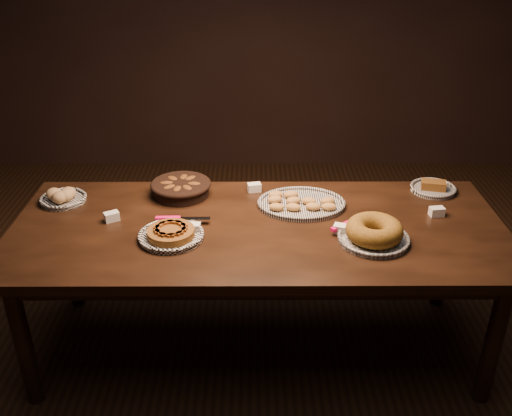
{
  "coord_description": "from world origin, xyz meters",
  "views": [
    {
      "loc": [
        -0.02,
        -2.4,
        2.11
      ],
      "look_at": [
        -0.01,
        0.05,
        0.82
      ],
      "focal_mm": 40.0,
      "sensor_mm": 36.0,
      "label": 1
    }
  ],
  "objects_px": {
    "apple_tart_plate": "(171,234)",
    "madeleine_platter": "(301,203)",
    "buffet_table": "(258,239)",
    "bundt_cake_plate": "(374,233)"
  },
  "relations": [
    {
      "from": "madeleine_platter",
      "to": "bundt_cake_plate",
      "type": "bearing_deg",
      "value": -50.64
    },
    {
      "from": "buffet_table",
      "to": "bundt_cake_plate",
      "type": "relative_size",
      "value": 6.14
    },
    {
      "from": "buffet_table",
      "to": "apple_tart_plate",
      "type": "relative_size",
      "value": 7.34
    },
    {
      "from": "madeleine_platter",
      "to": "buffet_table",
      "type": "bearing_deg",
      "value": -139.53
    },
    {
      "from": "apple_tart_plate",
      "to": "madeleine_platter",
      "type": "bearing_deg",
      "value": 18.46
    },
    {
      "from": "apple_tart_plate",
      "to": "madeleine_platter",
      "type": "xyz_separation_m",
      "value": [
        0.63,
        0.32,
        -0.0
      ]
    },
    {
      "from": "buffet_table",
      "to": "madeleine_platter",
      "type": "relative_size",
      "value": 5.35
    },
    {
      "from": "apple_tart_plate",
      "to": "bundt_cake_plate",
      "type": "xyz_separation_m",
      "value": [
        0.94,
        -0.03,
        0.02
      ]
    },
    {
      "from": "buffet_table",
      "to": "madeleine_platter",
      "type": "xyz_separation_m",
      "value": [
        0.22,
        0.2,
        0.09
      ]
    },
    {
      "from": "buffet_table",
      "to": "apple_tart_plate",
      "type": "xyz_separation_m",
      "value": [
        -0.41,
        -0.12,
        0.1
      ]
    }
  ]
}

